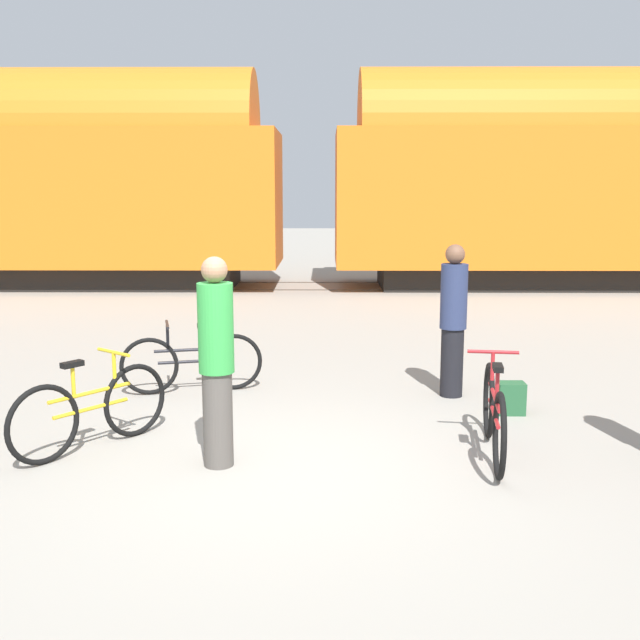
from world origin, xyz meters
name	(u,v)px	position (x,y,z in m)	size (l,w,h in m)	color
ground_plane	(273,468)	(0.00, 0.00, 0.00)	(80.00, 80.00, 0.00)	gray
freight_train	(307,175)	(0.00, 12.13, 2.68)	(58.78, 3.03, 5.15)	black
rail_near	(307,290)	(0.00, 11.42, 0.01)	(70.78, 0.07, 0.01)	#4C4238
rail_far	(308,282)	(0.00, 12.85, 0.01)	(70.78, 0.07, 0.01)	#4C4238
bicycle_yellow	(92,410)	(-1.67, 0.46, 0.37)	(1.07, 1.34, 0.88)	black
bicycle_maroon	(494,414)	(1.94, 0.31, 0.38)	(0.46, 1.76, 0.90)	black
bicycle_black	(192,362)	(-1.11, 2.41, 0.36)	(1.61, 0.51, 0.83)	black
person_in_navy	(453,320)	(1.89, 2.28, 0.89)	(0.30, 0.30, 1.74)	black
person_in_green	(217,361)	(-0.47, 0.06, 0.92)	(0.30, 0.30, 1.80)	#514C47
backpack	(511,398)	(2.40, 1.58, 0.17)	(0.28, 0.20, 0.34)	#235633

